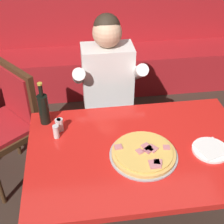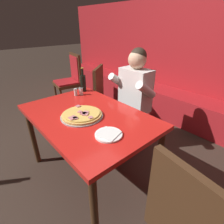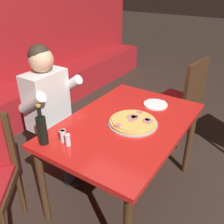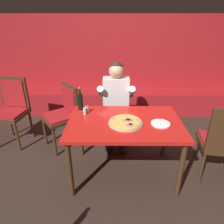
{
  "view_description": "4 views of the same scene",
  "coord_description": "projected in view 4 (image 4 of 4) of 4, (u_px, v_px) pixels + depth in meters",
  "views": [
    {
      "loc": [
        -0.34,
        -1.28,
        2.0
      ],
      "look_at": [
        -0.12,
        0.32,
        0.79
      ],
      "focal_mm": 50.0,
      "sensor_mm": 36.0,
      "label": 1
    },
    {
      "loc": [
        1.23,
        -0.78,
        1.51
      ],
      "look_at": [
        0.16,
        0.17,
        0.78
      ],
      "focal_mm": 28.0,
      "sensor_mm": 36.0,
      "label": 2
    },
    {
      "loc": [
        -1.46,
        -0.83,
        1.75
      ],
      "look_at": [
        -0.09,
        0.07,
        0.86
      ],
      "focal_mm": 40.0,
      "sensor_mm": 36.0,
      "label": 3
    },
    {
      "loc": [
        -0.12,
        -2.02,
        1.82
      ],
      "look_at": [
        -0.15,
        0.17,
        0.79
      ],
      "focal_mm": 32.0,
      "sensor_mm": 36.0,
      "label": 4
    }
  ],
  "objects": [
    {
      "name": "shaker_red_pepper_flakes",
      "position": [
        87.0,
        109.0,
        2.48
      ],
      "size": [
        0.04,
        0.04,
        0.09
      ],
      "color": "silver",
      "rests_on": "main_dining_table"
    },
    {
      "name": "shaker_oregano",
      "position": [
        86.0,
        110.0,
        2.47
      ],
      "size": [
        0.04,
        0.04,
        0.09
      ],
      "color": "silver",
      "rests_on": "main_dining_table"
    },
    {
      "name": "beer_bottle",
      "position": [
        80.0,
        101.0,
        2.53
      ],
      "size": [
        0.07,
        0.07,
        0.29
      ],
      "color": "black",
      "rests_on": "main_dining_table"
    },
    {
      "name": "diner_seated_blue_shirt",
      "position": [
        116.0,
        102.0,
        2.92
      ],
      "size": [
        0.53,
        0.53,
        1.27
      ],
      "color": "black",
      "rests_on": "ground_plane"
    },
    {
      "name": "pizza",
      "position": [
        126.0,
        122.0,
        2.22
      ],
      "size": [
        0.38,
        0.38,
        0.05
      ],
      "color": "#9E9EA3",
      "rests_on": "main_dining_table"
    },
    {
      "name": "shaker_black_pepper",
      "position": [
        85.0,
        112.0,
        2.42
      ],
      "size": [
        0.04,
        0.04,
        0.09
      ],
      "color": "silver",
      "rests_on": "main_dining_table"
    },
    {
      "name": "ground_plane",
      "position": [
        123.0,
        172.0,
        2.6
      ],
      "size": [
        24.0,
        24.0,
        0.0
      ],
      "primitive_type": "plane",
      "color": "#33261E"
    },
    {
      "name": "dining_chair_near_right",
      "position": [
        64.0,
        111.0,
        2.95
      ],
      "size": [
        0.62,
        0.62,
        0.96
      ],
      "color": "#422816",
      "rests_on": "ground_plane"
    },
    {
      "name": "plate_white_paper",
      "position": [
        160.0,
        124.0,
        2.21
      ],
      "size": [
        0.21,
        0.21,
        0.02
      ],
      "color": "white",
      "rests_on": "main_dining_table"
    },
    {
      "name": "dining_chair_far_right",
      "position": [
        12.0,
        106.0,
        3.05
      ],
      "size": [
        0.51,
        0.51,
        1.02
      ],
      "color": "#422816",
      "rests_on": "ground_plane"
    },
    {
      "name": "main_dining_table",
      "position": [
        124.0,
        127.0,
        2.32
      ],
      "size": [
        1.3,
        0.86,
        0.75
      ],
      "color": "#422816",
      "rests_on": "ground_plane"
    },
    {
      "name": "booth_wall_panel",
      "position": [
        120.0,
        64.0,
        4.17
      ],
      "size": [
        6.8,
        0.16,
        1.9
      ],
      "primitive_type": "cube",
      "color": "#A3191E",
      "rests_on": "ground_plane"
    },
    {
      "name": "dining_chair_far_left",
      "position": [
        223.0,
        140.0,
        2.26
      ],
      "size": [
        0.5,
        0.5,
        1.0
      ],
      "color": "#422816",
      "rests_on": "ground_plane"
    },
    {
      "name": "booth_bench",
      "position": [
        120.0,
        102.0,
        4.19
      ],
      "size": [
        6.46,
        0.48,
        0.46
      ],
      "primitive_type": "cube",
      "color": "#A3191E",
      "rests_on": "ground_plane"
    }
  ]
}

